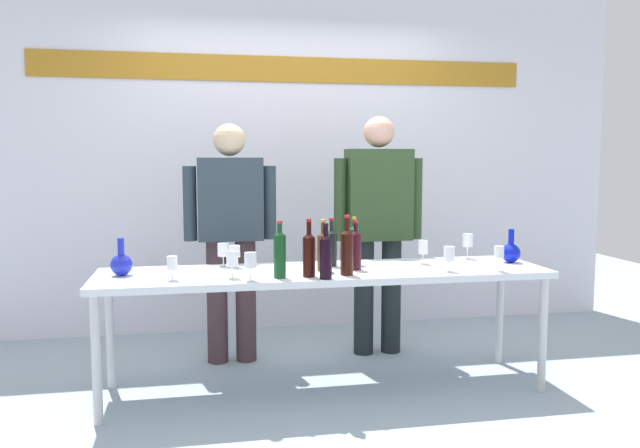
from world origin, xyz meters
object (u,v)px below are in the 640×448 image
at_px(wine_glass_left_4, 232,259).
at_px(wine_glass_right_3, 449,254).
at_px(wine_bottle_5, 280,253).
at_px(wine_glass_left_2, 172,264).
at_px(wine_glass_right_0, 499,253).
at_px(wine_glass_right_2, 468,241).
at_px(wine_bottle_1, 354,244).
at_px(wine_glass_left_1, 223,250).
at_px(wine_glass_left_0, 235,252).
at_px(wine_bottle_3, 347,250).
at_px(wine_bottle_7, 326,255).
at_px(presenter_right, 378,218).
at_px(presenter_left, 230,227).
at_px(display_table, 325,279).
at_px(wine_bottle_6, 331,246).
at_px(wine_glass_left_3, 251,261).
at_px(wine_bottle_4, 355,248).
at_px(wine_bottle_0, 309,253).
at_px(wine_bottle_2, 323,249).
at_px(decanter_blue_left, 121,264).
at_px(wine_glass_right_1, 423,248).
at_px(decanter_blue_right, 511,252).

bearing_deg(wine_glass_left_4, wine_glass_right_3, -1.59).
bearing_deg(wine_glass_right_3, wine_bottle_5, 179.81).
height_order(wine_glass_left_2, wine_glass_left_4, wine_glass_left_4).
xyz_separation_m(wine_glass_right_0, wine_glass_right_2, (0.02, 0.48, 0.01)).
distance_m(wine_bottle_1, wine_glass_right_3, 0.60).
bearing_deg(wine_glass_left_1, wine_glass_left_4, -85.34).
bearing_deg(wine_glass_left_0, wine_glass_left_1, 138.84).
height_order(wine_bottle_3, wine_bottle_7, wine_bottle_3).
bearing_deg(presenter_right, wine_glass_right_3, -78.04).
bearing_deg(wine_glass_left_2, wine_glass_left_0, 43.81).
bearing_deg(wine_bottle_1, presenter_left, 146.00).
xyz_separation_m(wine_bottle_7, wine_glass_left_1, (-0.54, 0.51, -0.03)).
distance_m(display_table, wine_bottle_7, 0.34).
xyz_separation_m(wine_bottle_1, wine_glass_left_0, (-0.74, 0.02, -0.03)).
relative_size(wine_bottle_1, wine_bottle_6, 1.01).
distance_m(wine_bottle_7, wine_glass_left_3, 0.41).
bearing_deg(wine_bottle_6, wine_bottle_4, -54.49).
bearing_deg(wine_bottle_4, wine_glass_right_0, -15.19).
xyz_separation_m(display_table, wine_bottle_1, (0.22, 0.16, 0.18)).
height_order(presenter_left, wine_bottle_0, presenter_left).
relative_size(wine_glass_left_1, wine_glass_left_2, 1.07).
relative_size(wine_bottle_7, wine_glass_left_0, 2.24).
xyz_separation_m(wine_bottle_1, wine_bottle_6, (-0.15, -0.03, -0.01)).
bearing_deg(wine_glass_right_2, wine_glass_left_1, -179.91).
height_order(presenter_left, wine_bottle_2, presenter_left).
bearing_deg(wine_glass_left_2, presenter_left, 66.39).
bearing_deg(wine_bottle_5, wine_glass_right_2, 18.36).
distance_m(wine_bottle_2, wine_bottle_5, 0.33).
relative_size(decanter_blue_left, wine_bottle_3, 0.63).
distance_m(wine_bottle_5, wine_glass_right_1, 0.99).
distance_m(wine_bottle_3, wine_bottle_6, 0.32).
bearing_deg(wine_glass_left_0, wine_glass_right_0, -15.50).
xyz_separation_m(wine_bottle_3, wine_glass_left_0, (-0.61, 0.36, -0.04)).
relative_size(decanter_blue_left, decanter_blue_right, 1.00).
xyz_separation_m(wine_bottle_2, wine_bottle_6, (0.08, 0.16, -0.00)).
relative_size(wine_glass_right_0, wine_glass_right_3, 1.00).
xyz_separation_m(wine_bottle_2, wine_bottle_7, (-0.04, -0.25, 0.01)).
bearing_deg(wine_bottle_6, wine_bottle_7, -106.23).
bearing_deg(wine_glass_right_1, wine_bottle_0, -159.93).
distance_m(wine_bottle_4, wine_bottle_5, 0.51).
distance_m(wine_bottle_4, wine_glass_right_2, 0.87).
bearing_deg(decanter_blue_left, wine_bottle_5, -15.05).
relative_size(wine_glass_left_0, wine_glass_left_3, 0.87).
bearing_deg(wine_glass_left_0, wine_bottle_0, -43.35).
height_order(decanter_blue_right, wine_glass_left_4, decanter_blue_right).
height_order(wine_bottle_1, wine_bottle_7, wine_bottle_7).
xyz_separation_m(wine_glass_left_4, wine_glass_right_3, (1.25, -0.03, -0.00)).
distance_m(wine_bottle_5, wine_glass_left_2, 0.59).
relative_size(presenter_right, wine_bottle_4, 5.70).
bearing_deg(wine_glass_right_1, decanter_blue_left, -178.33).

